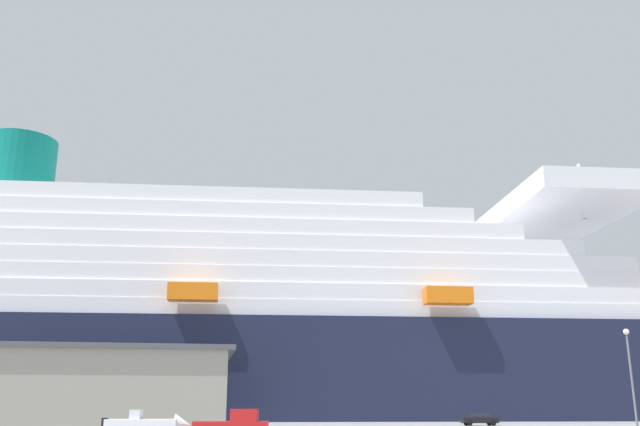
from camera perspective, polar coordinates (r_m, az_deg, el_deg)
name	(u,v)px	position (r m, az deg, el deg)	size (l,w,h in m)	color
ground_plane	(243,425)	(95.95, -6.39, -17.00)	(600.00, 600.00, 0.00)	gray
cruise_ship	(205,329)	(133.83, -9.50, -9.43)	(290.40, 60.90, 60.43)	#191E38
terminal_building	(52,388)	(95.84, -21.27, -13.28)	(44.97, 26.83, 9.27)	gray
pickup_truck	(234,425)	(55.39, -7.08, -16.94)	(5.86, 3.04, 2.20)	red
small_boat_on_trailer	(151,426)	(56.45, -13.78, -16.68)	(7.49, 2.86, 2.15)	#595960
street_lamp	(630,366)	(72.16, 24.21, -11.43)	(0.56, 0.56, 9.47)	slate
parked_car_black_coupe	(479,419)	(95.11, 12.97, -16.22)	(4.80, 2.56, 1.58)	black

